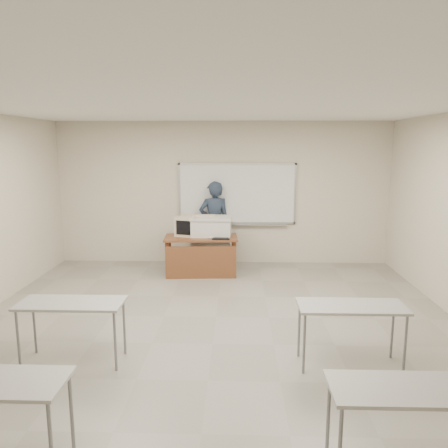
{
  "coord_description": "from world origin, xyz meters",
  "views": [
    {
      "loc": [
        0.3,
        -5.21,
        2.5
      ],
      "look_at": [
        0.08,
        2.2,
        1.16
      ],
      "focal_mm": 35.0,
      "sensor_mm": 36.0,
      "label": 1
    }
  ],
  "objects_px": {
    "crt_monitor": "(189,226)",
    "presenter": "(214,223)",
    "keyboard": "(204,215)",
    "instructor_desk": "(201,248)",
    "podium": "(212,245)",
    "whiteboard": "(237,195)",
    "mouse": "(211,238)",
    "laptop": "(221,235)"
  },
  "relations": [
    {
      "from": "crt_monitor",
      "to": "presenter",
      "type": "relative_size",
      "value": 0.27
    },
    {
      "from": "crt_monitor",
      "to": "keyboard",
      "type": "height_order",
      "value": "keyboard"
    },
    {
      "from": "instructor_desk",
      "to": "podium",
      "type": "relative_size",
      "value": 1.25
    },
    {
      "from": "instructor_desk",
      "to": "crt_monitor",
      "type": "height_order",
      "value": "crt_monitor"
    },
    {
      "from": "podium",
      "to": "presenter",
      "type": "height_order",
      "value": "presenter"
    },
    {
      "from": "whiteboard",
      "to": "mouse",
      "type": "height_order",
      "value": "whiteboard"
    },
    {
      "from": "instructor_desk",
      "to": "keyboard",
      "type": "distance_m",
      "value": 0.67
    },
    {
      "from": "whiteboard",
      "to": "podium",
      "type": "xyz_separation_m",
      "value": [
        -0.5,
        -0.77,
        -0.91
      ]
    },
    {
      "from": "instructor_desk",
      "to": "mouse",
      "type": "distance_m",
      "value": 0.32
    },
    {
      "from": "podium",
      "to": "laptop",
      "type": "height_order",
      "value": "podium"
    },
    {
      "from": "crt_monitor",
      "to": "instructor_desk",
      "type": "bearing_deg",
      "value": -27.24
    },
    {
      "from": "laptop",
      "to": "podium",
      "type": "bearing_deg",
      "value": 132.68
    },
    {
      "from": "whiteboard",
      "to": "podium",
      "type": "height_order",
      "value": "whiteboard"
    },
    {
      "from": "instructor_desk",
      "to": "podium",
      "type": "xyz_separation_m",
      "value": [
        0.2,
        0.21,
        0.02
      ]
    },
    {
      "from": "keyboard",
      "to": "presenter",
      "type": "height_order",
      "value": "presenter"
    },
    {
      "from": "crt_monitor",
      "to": "laptop",
      "type": "bearing_deg",
      "value": -4.84
    },
    {
      "from": "presenter",
      "to": "laptop",
      "type": "bearing_deg",
      "value": 88.96
    },
    {
      "from": "instructor_desk",
      "to": "keyboard",
      "type": "xyz_separation_m",
      "value": [
        0.05,
        0.29,
        0.6
      ]
    },
    {
      "from": "whiteboard",
      "to": "keyboard",
      "type": "bearing_deg",
      "value": -133.38
    },
    {
      "from": "laptop",
      "to": "presenter",
      "type": "bearing_deg",
      "value": 102.32
    },
    {
      "from": "presenter",
      "to": "instructor_desk",
      "type": "bearing_deg",
      "value": 63.42
    },
    {
      "from": "keyboard",
      "to": "whiteboard",
      "type": "bearing_deg",
      "value": 46.53
    },
    {
      "from": "instructor_desk",
      "to": "presenter",
      "type": "relative_size",
      "value": 0.8
    },
    {
      "from": "crt_monitor",
      "to": "mouse",
      "type": "distance_m",
      "value": 0.58
    },
    {
      "from": "podium",
      "to": "presenter",
      "type": "distance_m",
      "value": 0.74
    },
    {
      "from": "whiteboard",
      "to": "presenter",
      "type": "distance_m",
      "value": 0.77
    },
    {
      "from": "podium",
      "to": "keyboard",
      "type": "xyz_separation_m",
      "value": [
        -0.15,
        0.08,
        0.57
      ]
    },
    {
      "from": "laptop",
      "to": "keyboard",
      "type": "relative_size",
      "value": 0.7
    },
    {
      "from": "whiteboard",
      "to": "keyboard",
      "type": "relative_size",
      "value": 5.34
    },
    {
      "from": "whiteboard",
      "to": "mouse",
      "type": "xyz_separation_m",
      "value": [
        -0.5,
        -1.07,
        -0.71
      ]
    },
    {
      "from": "instructor_desk",
      "to": "mouse",
      "type": "bearing_deg",
      "value": -27.47
    },
    {
      "from": "instructor_desk",
      "to": "mouse",
      "type": "height_order",
      "value": "mouse"
    },
    {
      "from": "podium",
      "to": "presenter",
      "type": "bearing_deg",
      "value": 90.36
    },
    {
      "from": "whiteboard",
      "to": "crt_monitor",
      "type": "height_order",
      "value": "whiteboard"
    },
    {
      "from": "whiteboard",
      "to": "laptop",
      "type": "xyz_separation_m",
      "value": [
        -0.3,
        -0.99,
        -0.67
      ]
    },
    {
      "from": "mouse",
      "to": "keyboard",
      "type": "height_order",
      "value": "keyboard"
    },
    {
      "from": "laptop",
      "to": "mouse",
      "type": "height_order",
      "value": "laptop"
    },
    {
      "from": "crt_monitor",
      "to": "presenter",
      "type": "distance_m",
      "value": 0.8
    },
    {
      "from": "laptop",
      "to": "keyboard",
      "type": "xyz_separation_m",
      "value": [
        -0.35,
        0.3,
        0.33
      ]
    },
    {
      "from": "whiteboard",
      "to": "podium",
      "type": "bearing_deg",
      "value": -123.07
    },
    {
      "from": "podium",
      "to": "crt_monitor",
      "type": "xyz_separation_m",
      "value": [
        -0.45,
        0.03,
        0.38
      ]
    },
    {
      "from": "podium",
      "to": "laptop",
      "type": "relative_size",
      "value": 3.44
    }
  ]
}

